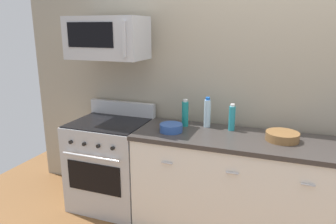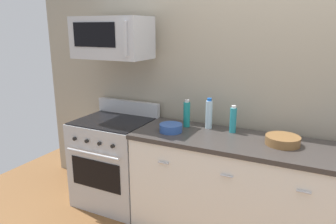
{
  "view_description": "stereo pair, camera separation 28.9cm",
  "coord_description": "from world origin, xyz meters",
  "px_view_note": "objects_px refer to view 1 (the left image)",
  "views": [
    {
      "loc": [
        0.05,
        -2.67,
        1.85
      ],
      "look_at": [
        -0.93,
        -0.05,
        1.1
      ],
      "focal_mm": 33.83,
      "sensor_mm": 36.0,
      "label": 1
    },
    {
      "loc": [
        0.31,
        -2.55,
        1.85
      ],
      "look_at": [
        -0.93,
        -0.05,
        1.1
      ],
      "focal_mm": 33.83,
      "sensor_mm": 36.0,
      "label": 2
    }
  ],
  "objects_px": {
    "microwave": "(107,38)",
    "bowl_blue_mixing": "(171,127)",
    "bowl_wooden_salad": "(282,136)",
    "bottle_water_clear": "(207,113)",
    "bottle_sparkling_teal": "(185,113)",
    "bottle_dish_soap": "(232,118)",
    "range_oven": "(111,163)"
  },
  "relations": [
    {
      "from": "bottle_sparkling_teal",
      "to": "range_oven",
      "type": "bearing_deg",
      "value": -169.49
    },
    {
      "from": "microwave",
      "to": "bottle_sparkling_teal",
      "type": "distance_m",
      "value": 1.04
    },
    {
      "from": "bottle_sparkling_teal",
      "to": "bottle_water_clear",
      "type": "distance_m",
      "value": 0.21
    },
    {
      "from": "range_oven",
      "to": "bottle_dish_soap",
      "type": "relative_size",
      "value": 4.26
    },
    {
      "from": "microwave",
      "to": "bowl_wooden_salad",
      "type": "distance_m",
      "value": 1.84
    },
    {
      "from": "range_oven",
      "to": "bottle_water_clear",
      "type": "bearing_deg",
      "value": 11.19
    },
    {
      "from": "bottle_water_clear",
      "to": "bottle_dish_soap",
      "type": "bearing_deg",
      "value": -5.71
    },
    {
      "from": "bottle_water_clear",
      "to": "microwave",
      "type": "bearing_deg",
      "value": -171.38
    },
    {
      "from": "bowl_wooden_salad",
      "to": "bowl_blue_mixing",
      "type": "bearing_deg",
      "value": -173.64
    },
    {
      "from": "bottle_sparkling_teal",
      "to": "bottle_dish_soap",
      "type": "xyz_separation_m",
      "value": [
        0.44,
        0.03,
        -0.01
      ]
    },
    {
      "from": "range_oven",
      "to": "bottle_dish_soap",
      "type": "distance_m",
      "value": 1.35
    },
    {
      "from": "bowl_wooden_salad",
      "to": "bowl_blue_mixing",
      "type": "distance_m",
      "value": 0.97
    },
    {
      "from": "microwave",
      "to": "bottle_water_clear",
      "type": "relative_size",
      "value": 2.56
    },
    {
      "from": "microwave",
      "to": "bowl_wooden_salad",
      "type": "xyz_separation_m",
      "value": [
        1.66,
        -0.0,
        -0.79
      ]
    },
    {
      "from": "range_oven",
      "to": "bottle_water_clear",
      "type": "distance_m",
      "value": 1.15
    },
    {
      "from": "bottle_dish_soap",
      "to": "bottle_water_clear",
      "type": "xyz_separation_m",
      "value": [
        -0.24,
        0.02,
        0.02
      ]
    },
    {
      "from": "microwave",
      "to": "bowl_wooden_salad",
      "type": "relative_size",
      "value": 2.68
    },
    {
      "from": "range_oven",
      "to": "microwave",
      "type": "distance_m",
      "value": 1.28
    },
    {
      "from": "microwave",
      "to": "bottle_water_clear",
      "type": "xyz_separation_m",
      "value": [
        0.97,
        0.15,
        -0.69
      ]
    },
    {
      "from": "microwave",
      "to": "bottle_sparkling_teal",
      "type": "height_order",
      "value": "microwave"
    },
    {
      "from": "bottle_sparkling_teal",
      "to": "bottle_dish_soap",
      "type": "relative_size",
      "value": 1.06
    },
    {
      "from": "microwave",
      "to": "bowl_blue_mixing",
      "type": "relative_size",
      "value": 3.53
    },
    {
      "from": "microwave",
      "to": "bottle_water_clear",
      "type": "bearing_deg",
      "value": 8.62
    },
    {
      "from": "microwave",
      "to": "bottle_water_clear",
      "type": "distance_m",
      "value": 1.2
    },
    {
      "from": "microwave",
      "to": "bottle_sparkling_teal",
      "type": "relative_size",
      "value": 2.8
    },
    {
      "from": "range_oven",
      "to": "bowl_blue_mixing",
      "type": "height_order",
      "value": "range_oven"
    },
    {
      "from": "bottle_dish_soap",
      "to": "range_oven",
      "type": "bearing_deg",
      "value": -172.09
    },
    {
      "from": "bottle_sparkling_teal",
      "to": "bowl_blue_mixing",
      "type": "xyz_separation_m",
      "value": [
        -0.07,
        -0.21,
        -0.09
      ]
    },
    {
      "from": "microwave",
      "to": "bowl_wooden_salad",
      "type": "bearing_deg",
      "value": -0.17
    },
    {
      "from": "range_oven",
      "to": "bowl_wooden_salad",
      "type": "xyz_separation_m",
      "value": [
        1.66,
        0.04,
        0.49
      ]
    },
    {
      "from": "bowl_wooden_salad",
      "to": "bowl_blue_mixing",
      "type": "xyz_separation_m",
      "value": [
        -0.96,
        -0.11,
        -0.0
      ]
    },
    {
      "from": "bottle_dish_soap",
      "to": "bowl_blue_mixing",
      "type": "relative_size",
      "value": 1.19
    }
  ]
}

